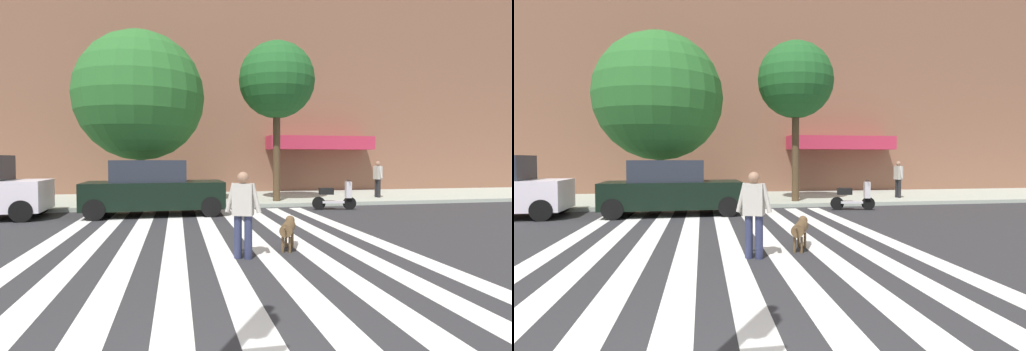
{
  "view_description": "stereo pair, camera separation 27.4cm",
  "coord_description": "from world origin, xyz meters",
  "views": [
    {
      "loc": [
        -0.12,
        -2.27,
        1.87
      ],
      "look_at": [
        1.74,
        7.07,
        1.49
      ],
      "focal_mm": 28.07,
      "sensor_mm": 36.0,
      "label": 1
    },
    {
      "loc": [
        0.15,
        -2.32,
        1.87
      ],
      "look_at": [
        1.74,
        7.07,
        1.49
      ],
      "focal_mm": 28.07,
      "sensor_mm": 36.0,
      "label": 2
    }
  ],
  "objects": [
    {
      "name": "dog_on_leash",
      "position": [
        2.14,
        5.69,
        0.44
      ],
      "size": [
        0.56,
        1.1,
        0.65
      ],
      "color": "brown",
      "rests_on": "ground_plane"
    },
    {
      "name": "pedestrian_dog_walker",
      "position": [
        1.1,
        5.1,
        0.93
      ],
      "size": [
        0.68,
        0.37,
        1.64
      ],
      "color": "#282D4C",
      "rests_on": "ground_plane"
    },
    {
      "name": "parked_scooter",
      "position": [
        5.62,
        11.68,
        0.48
      ],
      "size": [
        1.63,
        0.59,
        1.11
      ],
      "color": "black",
      "rests_on": "ground_plane"
    },
    {
      "name": "parked_car_behind_first",
      "position": [
        -0.89,
        11.52,
        0.89
      ],
      "size": [
        4.58,
        2.1,
        1.84
      ],
      "color": "black",
      "rests_on": "ground_plane"
    },
    {
      "name": "pedestrian_bystander",
      "position": [
        8.81,
        14.38,
        1.08
      ],
      "size": [
        0.27,
        0.71,
        1.64
      ],
      "color": "black",
      "rests_on": "sidewalk_far"
    },
    {
      "name": "street_tree_nearest",
      "position": [
        -1.51,
        14.01,
        4.33
      ],
      "size": [
        5.0,
        5.0,
        6.68
      ],
      "color": "#4C3823",
      "rests_on": "sidewalk_far"
    },
    {
      "name": "street_tree_middle",
      "position": [
        3.93,
        13.76,
        5.09
      ],
      "size": [
        3.13,
        3.13,
        6.54
      ],
      "color": "#4C3823",
      "rests_on": "sidewalk_far"
    },
    {
      "name": "sidewalk_far",
      "position": [
        0.0,
        15.78,
        0.07
      ],
      "size": [
        80.0,
        6.0,
        0.15
      ],
      "primitive_type": "cube",
      "color": "#A4AD9D",
      "rests_on": "ground_plane"
    },
    {
      "name": "crosswalk_stripes",
      "position": [
        0.72,
        6.39,
        0.0
      ],
      "size": [
        7.65,
        12.18,
        0.01
      ],
      "color": "silver",
      "rests_on": "ground_plane"
    },
    {
      "name": "ground_plane",
      "position": [
        0.0,
        6.39,
        0.0
      ],
      "size": [
        160.0,
        160.0,
        0.0
      ],
      "primitive_type": "plane",
      "color": "#2B2B2D"
    }
  ]
}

